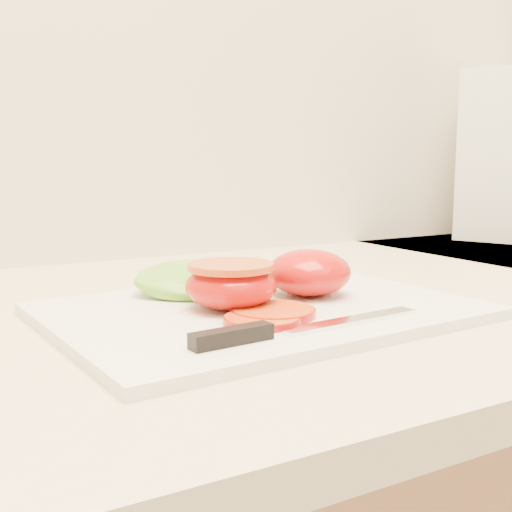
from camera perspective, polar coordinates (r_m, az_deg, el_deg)
cutting_board at (r=0.60m, az=0.48°, el=-4.88°), size 0.39×0.30×0.01m
tomato_half_dome at (r=0.64m, az=4.73°, el=-1.47°), size 0.08×0.08×0.05m
tomato_half_cut at (r=0.58m, az=-2.23°, el=-2.49°), size 0.08×0.08×0.04m
tomato_slice_0 at (r=0.55m, az=1.54°, el=-5.01°), size 0.07×0.07×0.01m
tomato_slice_1 at (r=0.53m, az=0.55°, el=-5.67°), size 0.06×0.06×0.01m
lettuce_leaf_0 at (r=0.65m, az=-4.54°, el=-2.11°), size 0.16×0.13×0.03m
knife at (r=0.50m, az=2.36°, el=-6.55°), size 0.22×0.03×0.01m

